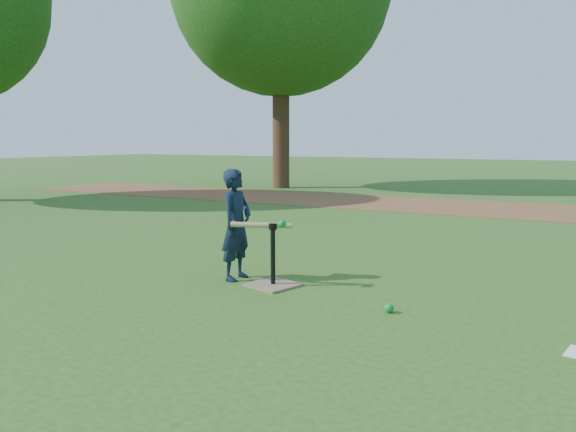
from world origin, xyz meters
The scene contains 6 objects.
ground centered at (0.00, 0.00, 0.00)m, with size 80.00×80.00×0.00m, color #285116.
dirt_strip centered at (0.00, 7.50, 0.01)m, with size 24.00×3.00×0.01m, color brown.
child centered at (-0.83, 0.03, 0.56)m, with size 0.41×0.27×1.12m, color black.
wiffle_ball_ground centered at (0.89, -0.30, 0.04)m, with size 0.08×0.08×0.08m, color #0D8F32.
batting_tee centered at (-0.37, -0.02, 0.11)m, with size 0.53×0.53×0.61m.
swing_action centered at (-0.48, -0.05, 0.60)m, with size 0.62×0.25×0.10m.
Camera 1 is at (2.32, -4.59, 1.40)m, focal length 35.00 mm.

